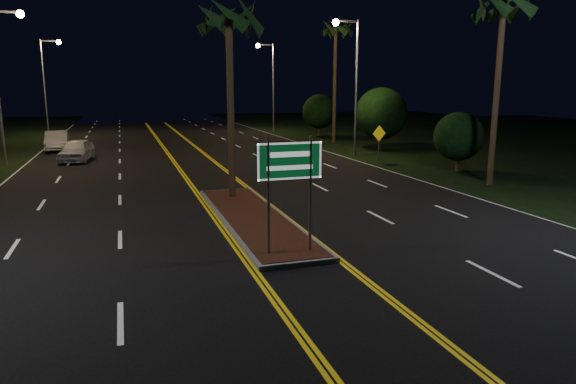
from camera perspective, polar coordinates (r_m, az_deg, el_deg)
name	(u,v)px	position (r m, az deg, el deg)	size (l,w,h in m)	color
ground	(328,295)	(11.94, 4.43, -11.33)	(120.00, 120.00, 0.00)	black
grass_right	(541,142)	(49.28, 26.34, 5.00)	(40.00, 110.00, 0.01)	black
median_island	(253,218)	(18.25, -3.91, -2.90)	(2.25, 10.25, 0.17)	gray
highway_sign	(290,172)	(13.81, 0.19, 2.26)	(1.80, 0.08, 3.20)	gray
streetlight_left_mid	(3,69)	(34.76, -29.13, 11.84)	(1.91, 0.44, 9.00)	gray
streetlight_left_far	(48,76)	(54.54, -25.15, 11.60)	(1.91, 0.44, 9.00)	gray
streetlight_right_mid	(352,71)	(35.43, 7.08, 13.15)	(1.91, 0.44, 9.00)	gray
streetlight_right_far	(270,77)	(54.23, -2.04, 12.66)	(1.91, 0.44, 9.00)	gray
palm_median	(229,18)	(21.25, -6.61, 18.64)	(2.40, 2.40, 8.30)	#382819
palm_right_near	(504,6)	(26.43, 22.84, 18.50)	(2.40, 2.40, 9.30)	#382819
palm_right_far	(336,30)	(43.85, 5.32, 17.45)	(2.40, 2.40, 10.30)	#382819
shrub_near	(459,137)	(30.08, 18.42, 5.87)	(2.70, 2.70, 3.30)	#382819
shrub_mid	(381,113)	(38.76, 10.31, 8.58)	(3.78, 3.78, 4.62)	#382819
shrub_far	(319,112)	(49.60, 3.49, 8.91)	(3.24, 3.24, 3.96)	#382819
car_near	(76,148)	(35.31, -22.45, 4.51)	(2.11, 4.92, 1.64)	silver
car_far	(57,139)	(42.01, -24.31, 5.38)	(2.15, 5.02, 1.67)	silver
warning_sign	(379,139)	(32.22, 10.07, 5.83)	(0.96, 0.22, 2.33)	gray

